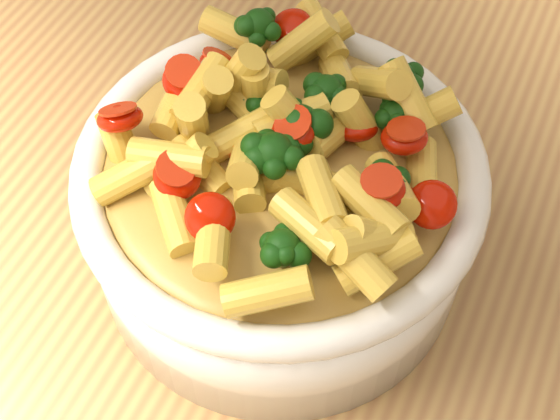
% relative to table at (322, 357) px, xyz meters
% --- Properties ---
extents(table, '(1.20, 0.80, 0.90)m').
position_rel_table_xyz_m(table, '(0.00, 0.00, 0.00)').
color(table, tan).
rests_on(table, ground).
extents(serving_bowl, '(0.26, 0.26, 0.11)m').
position_rel_table_xyz_m(serving_bowl, '(-0.05, 0.02, 0.16)').
color(serving_bowl, white).
rests_on(serving_bowl, table).
extents(pasta_salad, '(0.21, 0.21, 0.05)m').
position_rel_table_xyz_m(pasta_salad, '(-0.05, 0.02, 0.23)').
color(pasta_salad, '#ECCF4A').
rests_on(pasta_salad, serving_bowl).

